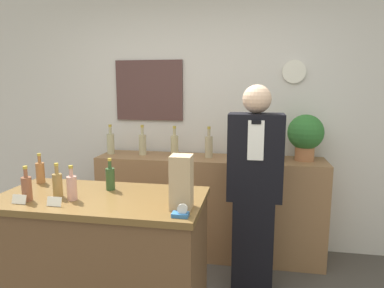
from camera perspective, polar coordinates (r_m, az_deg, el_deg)
The scene contains 20 objects.
back_wall at distance 3.54m, azimuth 1.13°, elevation 4.59°, with size 5.20×0.09×2.70m.
back_shelf at distance 3.44m, azimuth 2.83°, elevation -10.33°, with size 2.18×0.44×0.98m.
display_counter at distance 2.48m, azimuth -14.62°, elevation -19.10°, with size 1.33×0.66×0.97m.
shopkeeper at distance 2.79m, azimuth 10.30°, elevation -7.78°, with size 0.42×0.27×1.68m.
potted_plant at distance 3.30m, azimuth 18.39°, elevation 1.54°, with size 0.33×0.33×0.43m.
paper_bag at distance 1.96m, azimuth -1.77°, elevation -6.37°, with size 0.12×0.13×0.31m.
tape_dispenser at distance 1.88m, azimuth -1.84°, elevation -11.37°, with size 0.09×0.06×0.07m.
price_card_left at distance 2.31m, azimuth -26.86°, elevation -8.21°, with size 0.09×0.02×0.06m.
price_card_right at distance 2.18m, azimuth -21.97°, elevation -8.88°, with size 0.09×0.02×0.06m.
counter_bottle_0 at distance 2.72m, azimuth -23.97°, elevation -4.27°, with size 0.06×0.06×0.22m.
counter_bottle_1 at distance 2.33m, azimuth -25.84°, elevation -6.60°, with size 0.06×0.06×0.22m.
counter_bottle_2 at distance 2.34m, azimuth -21.51°, elevation -6.26°, with size 0.06×0.06×0.22m.
counter_bottle_3 at distance 2.24m, azimuth -19.39°, elevation -6.79°, with size 0.06×0.06×0.22m.
counter_bottle_4 at distance 2.39m, azimuth -13.46°, elevation -5.54°, with size 0.06×0.06×0.22m.
shelf_bottle_0 at distance 3.56m, azimuth -13.40°, elevation 0.18°, with size 0.07×0.07×0.30m.
shelf_bottle_1 at distance 3.45m, azimuth -8.24°, elevation 0.05°, with size 0.07×0.07×0.30m.
shelf_bottle_2 at distance 3.33m, azimuth -2.92°, elevation -0.20°, with size 0.07×0.07×0.30m.
shelf_bottle_3 at distance 3.29m, azimuth 2.82°, elevation -0.33°, with size 0.07×0.07×0.30m.
shelf_bottle_4 at distance 3.26m, azimuth 8.65°, elevation -0.52°, with size 0.07×0.07×0.30m.
shelf_bottle_5 at distance 3.25m, azimuth 14.54°, elevation -0.74°, with size 0.07×0.07×0.30m.
Camera 1 is at (0.56, -1.49, 1.66)m, focal length 32.00 mm.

